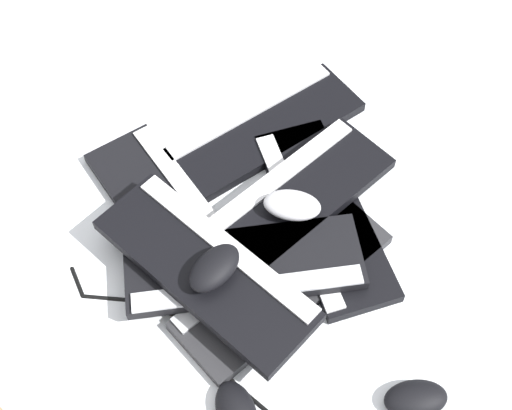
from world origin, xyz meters
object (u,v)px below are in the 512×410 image
at_px(keyboard_2, 170,214).
at_px(keyboard_3, 282,280).
at_px(mouse_1, 292,205).
at_px(keyboard_4, 244,266).
at_px(keyboard_5, 206,268).
at_px(mouse_0, 416,399).
at_px(mouse_4, 215,268).
at_px(keyboard_0, 323,214).
at_px(keyboard_6, 291,201).
at_px(keyboard_1, 264,130).
at_px(mouse_5, 146,208).

distance_m(keyboard_2, keyboard_3, 0.27).
bearing_deg(mouse_1, keyboard_4, -119.41).
distance_m(keyboard_5, mouse_0, 0.43).
xyz_separation_m(mouse_1, mouse_4, (-0.17, -0.11, 0.03)).
relative_size(mouse_1, mouse_4, 1.00).
bearing_deg(mouse_4, keyboard_0, 169.36).
relative_size(keyboard_6, mouse_4, 4.16).
bearing_deg(keyboard_4, keyboard_0, 26.72).
xyz_separation_m(keyboard_1, keyboard_4, (-0.12, -0.33, 0.03)).
bearing_deg(mouse_5, mouse_4, 151.34).
xyz_separation_m(keyboard_6, mouse_0, (0.10, -0.42, -0.02)).
bearing_deg(keyboard_3, mouse_1, 67.01).
bearing_deg(keyboard_6, keyboard_5, -148.34).
relative_size(keyboard_3, keyboard_5, 1.02).
relative_size(keyboard_1, keyboard_5, 1.03).
distance_m(keyboard_0, mouse_5, 0.35).
bearing_deg(mouse_0, keyboard_1, 106.03).
bearing_deg(keyboard_1, mouse_1, -91.63).
relative_size(keyboard_4, keyboard_6, 0.99).
height_order(mouse_1, mouse_4, mouse_4).
bearing_deg(mouse_0, keyboard_6, 110.28).
height_order(keyboard_1, keyboard_6, keyboard_6).
bearing_deg(keyboard_3, keyboard_1, 81.02).
bearing_deg(mouse_1, keyboard_5, -130.74).
bearing_deg(keyboard_6, keyboard_1, 90.45).
distance_m(keyboard_4, mouse_5, 0.23).
bearing_deg(keyboard_2, mouse_0, -54.38).
height_order(keyboard_1, mouse_4, mouse_4).
bearing_deg(keyboard_5, keyboard_4, 1.91).
distance_m(keyboard_0, mouse_4, 0.28).
xyz_separation_m(keyboard_6, mouse_4, (-0.18, -0.14, 0.07)).
bearing_deg(mouse_5, keyboard_0, -157.93).
distance_m(keyboard_1, mouse_4, 0.41).
xyz_separation_m(keyboard_0, keyboard_5, (-0.25, -0.09, 0.06)).
distance_m(keyboard_2, keyboard_6, 0.24).
bearing_deg(mouse_5, keyboard_4, 167.43).
distance_m(keyboard_2, keyboard_5, 0.18).
xyz_separation_m(keyboard_0, keyboard_2, (-0.29, 0.07, 0.00)).
relative_size(keyboard_4, mouse_4, 4.12).
bearing_deg(keyboard_2, keyboard_1, 34.46).
relative_size(keyboard_2, keyboard_4, 1.03).
xyz_separation_m(keyboard_2, mouse_0, (0.34, -0.47, 0.01)).
xyz_separation_m(keyboard_4, mouse_0, (0.23, -0.31, -0.02)).
bearing_deg(keyboard_1, keyboard_2, -145.54).
bearing_deg(mouse_5, mouse_0, 163.45).
bearing_deg(mouse_0, keyboard_0, 102.90).
distance_m(keyboard_2, mouse_4, 0.22).
relative_size(keyboard_0, keyboard_1, 0.97).
relative_size(keyboard_0, mouse_5, 4.08).
relative_size(keyboard_2, mouse_1, 4.22).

